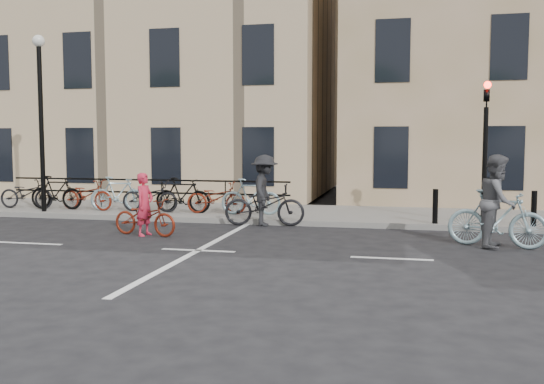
% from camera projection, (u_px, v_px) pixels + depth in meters
% --- Properties ---
extents(ground, '(120.00, 120.00, 0.00)m').
position_uv_depth(ground, '(198.00, 251.00, 12.74)').
color(ground, black).
rests_on(ground, ground).
extents(sidewalk, '(46.00, 4.00, 0.15)m').
position_uv_depth(sidewalk, '(143.00, 210.00, 19.44)').
color(sidewalk, slate).
rests_on(sidewalk, ground).
extents(building_east, '(14.00, 10.00, 12.00)m').
position_uv_depth(building_east, '(538.00, 38.00, 22.89)').
color(building_east, '#9C845E').
rests_on(building_east, sidewalk).
extents(building_west, '(20.00, 10.00, 10.00)m').
position_uv_depth(building_west, '(103.00, 76.00, 26.88)').
color(building_west, tan).
rests_on(building_west, sidewalk).
extents(traffic_light, '(0.18, 0.30, 3.90)m').
position_uv_depth(traffic_light, '(486.00, 135.00, 15.40)').
color(traffic_light, black).
rests_on(traffic_light, sidewalk).
extents(lamp_post, '(0.36, 0.36, 5.28)m').
position_uv_depth(lamp_post, '(40.00, 101.00, 18.12)').
color(lamp_post, black).
rests_on(lamp_post, sidewalk).
extents(bollard_east, '(0.14, 0.14, 0.90)m').
position_uv_depth(bollard_east, '(435.00, 206.00, 15.74)').
color(bollard_east, black).
rests_on(bollard_east, sidewalk).
extents(bollard_west, '(0.14, 0.14, 0.90)m').
position_uv_depth(bollard_west, '(534.00, 209.00, 15.22)').
color(bollard_west, black).
rests_on(bollard_west, sidewalk).
extents(parked_bikes, '(9.35, 1.23, 1.05)m').
position_uv_depth(parked_bikes, '(133.00, 195.00, 18.42)').
color(parked_bikes, black).
rests_on(parked_bikes, sidewalk).
extents(cyclist_pink, '(1.80, 0.90, 1.53)m').
position_uv_depth(cyclist_pink, '(145.00, 214.00, 14.69)').
color(cyclist_pink, maroon).
rests_on(cyclist_pink, ground).
extents(cyclist_grey, '(2.17, 1.15, 2.02)m').
position_uv_depth(cyclist_grey, '(497.00, 210.00, 13.06)').
color(cyclist_grey, '#85A6AF').
rests_on(cyclist_grey, ground).
extents(cyclist_dark, '(2.24, 1.33, 1.93)m').
position_uv_depth(cyclist_dark, '(265.00, 198.00, 16.36)').
color(cyclist_dark, black).
rests_on(cyclist_dark, ground).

